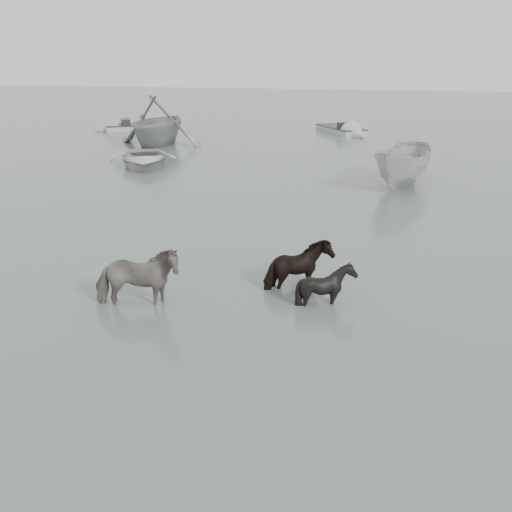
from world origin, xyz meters
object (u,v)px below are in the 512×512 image
pony_dark (300,258)px  rowboat_lead (143,156)px  pony_pinto (137,271)px  pony_black (327,277)px

pony_dark → rowboat_lead: bearing=55.6°
pony_pinto → rowboat_lead: pony_pinto is taller
pony_pinto → pony_black: bearing=-90.2°
pony_pinto → pony_black: size_ratio=1.54×
pony_black → pony_dark: bearing=57.2°
pony_dark → rowboat_lead: (-9.20, 14.09, -0.24)m
pony_dark → pony_black: bearing=-120.0°
pony_pinto → pony_black: (4.02, 0.96, -0.19)m
pony_black → rowboat_lead: (-9.91, 15.01, -0.15)m
pony_black → rowboat_lead: 17.99m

